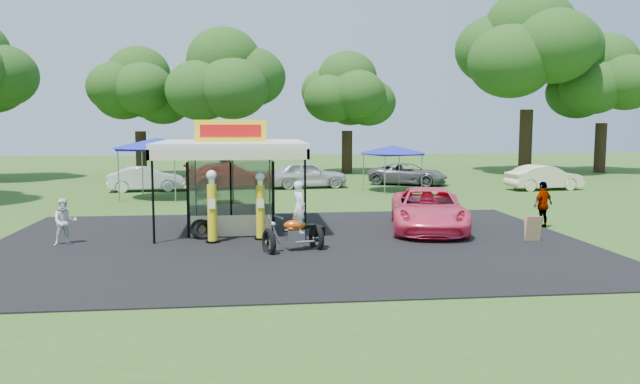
# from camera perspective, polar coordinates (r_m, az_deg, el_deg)

# --- Properties ---
(ground) EXTENTS (120.00, 120.00, 0.00)m
(ground) POSITION_cam_1_polar(r_m,az_deg,el_deg) (19.17, -2.34, -5.95)
(ground) COLOR #2D591C
(ground) RESTS_ON ground
(asphalt_apron) EXTENTS (20.00, 14.00, 0.04)m
(asphalt_apron) POSITION_cam_1_polar(r_m,az_deg,el_deg) (21.12, -2.74, -4.74)
(asphalt_apron) COLOR black
(asphalt_apron) RESTS_ON ground
(gas_station_kiosk) EXTENTS (5.40, 5.40, 4.18)m
(gas_station_kiosk) POSITION_cam_1_polar(r_m,az_deg,el_deg) (23.79, -8.06, 0.76)
(gas_station_kiosk) COLOR white
(gas_station_kiosk) RESTS_ON ground
(gas_pump_left) EXTENTS (0.47, 0.47, 2.50)m
(gas_pump_left) POSITION_cam_1_polar(r_m,az_deg,el_deg) (21.33, -9.84, -1.50)
(gas_pump_left) COLOR black
(gas_pump_left) RESTS_ON ground
(gas_pump_right) EXTENTS (0.44, 0.44, 2.39)m
(gas_pump_right) POSITION_cam_1_polar(r_m,az_deg,el_deg) (21.70, -5.48, -1.45)
(gas_pump_right) COLOR black
(gas_pump_right) RESTS_ON ground
(motorcycle) EXTENTS (2.06, 1.48, 2.34)m
(motorcycle) POSITION_cam_1_polar(r_m,az_deg,el_deg) (19.79, -2.10, -2.88)
(motorcycle) COLOR black
(motorcycle) RESTS_ON ground
(spare_tires) EXTENTS (0.88, 0.57, 0.74)m
(spare_tires) POSITION_cam_1_polar(r_m,az_deg,el_deg) (22.22, -10.72, -3.40)
(spare_tires) COLOR black
(spare_tires) RESTS_ON ground
(a_frame_sign) EXTENTS (0.53, 0.51, 0.91)m
(a_frame_sign) POSITION_cam_1_polar(r_m,az_deg,el_deg) (22.67, 18.87, -3.17)
(a_frame_sign) COLOR #593819
(a_frame_sign) RESTS_ON ground
(kiosk_car) EXTENTS (2.82, 1.13, 0.96)m
(kiosk_car) POSITION_cam_1_polar(r_m,az_deg,el_deg) (26.13, -7.89, -1.61)
(kiosk_car) COLOR yellow
(kiosk_car) RESTS_ON ground
(pink_sedan) EXTENTS (3.82, 6.22, 1.61)m
(pink_sedan) POSITION_cam_1_polar(r_m,az_deg,el_deg) (23.91, 9.86, -1.61)
(pink_sedan) COLOR #FD4471
(pink_sedan) RESTS_ON ground
(spectator_west) EXTENTS (0.94, 0.85, 1.58)m
(spectator_west) POSITION_cam_1_polar(r_m,az_deg,el_deg) (22.44, -22.31, -2.56)
(spectator_west) COLOR white
(spectator_west) RESTS_ON ground
(spectator_east_b) EXTENTS (1.15, 0.91, 1.82)m
(spectator_east_b) POSITION_cam_1_polar(r_m,az_deg,el_deg) (25.65, 19.71, -1.10)
(spectator_east_b) COLOR gray
(spectator_east_b) RESTS_ON ground
(bg_car_a) EXTENTS (4.57, 2.06, 1.46)m
(bg_car_a) POSITION_cam_1_polar(r_m,az_deg,el_deg) (38.48, -15.61, 1.16)
(bg_car_a) COLOR white
(bg_car_a) RESTS_ON ground
(bg_car_b) EXTENTS (5.78, 3.23, 1.58)m
(bg_car_b) POSITION_cam_1_polar(r_m,az_deg,el_deg) (38.87, -8.25, 1.47)
(bg_car_b) COLOR #AA0D10
(bg_car_b) RESTS_ON ground
(bg_car_c) EXTENTS (5.18, 2.64, 1.69)m
(bg_car_c) POSITION_cam_1_polar(r_m,az_deg,el_deg) (38.90, -1.21, 1.62)
(bg_car_c) COLOR #BCBBC0
(bg_car_c) RESTS_ON ground
(bg_car_d) EXTENTS (5.60, 4.50, 1.42)m
(bg_car_d) POSITION_cam_1_polar(r_m,az_deg,el_deg) (41.20, 8.05, 1.64)
(bg_car_d) COLOR #5E5E60
(bg_car_d) RESTS_ON ground
(bg_car_e) EXTENTS (4.74, 2.17, 1.51)m
(bg_car_e) POSITION_cam_1_polar(r_m,az_deg,el_deg) (40.10, 19.81, 1.25)
(bg_car_e) COLOR #F8EBBE
(bg_car_e) RESTS_ON ground
(tent_west) EXTENTS (4.68, 4.68, 3.27)m
(tent_west) POSITION_cam_1_polar(r_m,az_deg,el_deg) (34.63, -14.68, 4.32)
(tent_west) COLOR gray
(tent_west) RESTS_ON ground
(tent_east) EXTENTS (3.90, 3.90, 2.72)m
(tent_east) POSITION_cam_1_polar(r_m,az_deg,el_deg) (37.13, 6.65, 3.86)
(tent_east) COLOR gray
(tent_east) RESTS_ON ground
(oak_far_b) EXTENTS (7.92, 7.92, 9.44)m
(oak_far_b) POSITION_cam_1_polar(r_m,az_deg,el_deg) (48.68, -16.19, 8.44)
(oak_far_b) COLOR black
(oak_far_b) RESTS_ON ground
(oak_far_c) EXTENTS (8.90, 8.90, 10.49)m
(oak_far_c) POSITION_cam_1_polar(r_m,az_deg,el_deg) (45.23, -8.75, 9.60)
(oak_far_c) COLOR black
(oak_far_c) RESTS_ON ground
(oak_far_d) EXTENTS (7.94, 7.94, 9.45)m
(oak_far_d) POSITION_cam_1_polar(r_m,az_deg,el_deg) (50.00, 2.51, 8.63)
(oak_far_d) COLOR black
(oak_far_d) RESTS_ON ground
(oak_far_e) EXTENTS (11.85, 11.85, 14.11)m
(oak_far_e) POSITION_cam_1_polar(r_m,az_deg,el_deg) (52.53, 18.53, 11.46)
(oak_far_e) COLOR black
(oak_far_e) RESTS_ON ground
(oak_far_f) EXTENTS (9.06, 9.06, 10.92)m
(oak_far_f) POSITION_cam_1_polar(r_m,az_deg,el_deg) (55.72, 24.48, 8.85)
(oak_far_f) COLOR black
(oak_far_f) RESTS_ON ground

